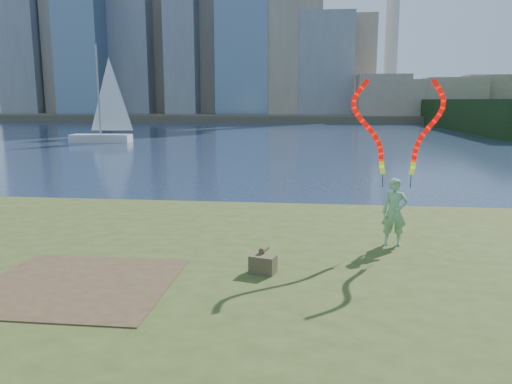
# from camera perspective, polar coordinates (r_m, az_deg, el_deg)

# --- Properties ---
(ground) EXTENTS (320.00, 320.00, 0.00)m
(ground) POSITION_cam_1_polar(r_m,az_deg,el_deg) (11.75, -2.59, -9.06)
(ground) COLOR #1A2741
(ground) RESTS_ON ground
(grassy_knoll) EXTENTS (20.00, 18.00, 0.80)m
(grassy_knoll) POSITION_cam_1_polar(r_m,az_deg,el_deg) (9.52, -4.83, -11.71)
(grassy_knoll) COLOR #374719
(grassy_knoll) RESTS_ON ground
(dirt_patch) EXTENTS (3.20, 3.00, 0.02)m
(dirt_patch) POSITION_cam_1_polar(r_m,az_deg,el_deg) (9.24, -19.74, -9.90)
(dirt_patch) COLOR #47331E
(dirt_patch) RESTS_ON grassy_knoll
(far_shore) EXTENTS (320.00, 40.00, 1.20)m
(far_shore) POSITION_cam_1_polar(r_m,az_deg,el_deg) (106.00, 5.62, 8.65)
(far_shore) COLOR #4B4637
(far_shore) RESTS_ON ground
(woman_with_ribbons) EXTENTS (1.99, 0.38, 3.88)m
(woman_with_ribbons) POSITION_cam_1_polar(r_m,az_deg,el_deg) (11.11, 15.75, 1.37)
(woman_with_ribbons) COLOR #12711A
(woman_with_ribbons) RESTS_ON grassy_knoll
(canvas_bag) EXTENTS (0.53, 0.59, 0.44)m
(canvas_bag) POSITION_cam_1_polar(r_m,az_deg,el_deg) (9.25, 0.81, -8.11)
(canvas_bag) COLOR brown
(canvas_bag) RESTS_ON grassy_knoll
(sailboat) EXTENTS (5.94, 2.10, 8.95)m
(sailboat) POSITION_cam_1_polar(r_m,az_deg,el_deg) (49.16, -17.03, 7.25)
(sailboat) COLOR silver
(sailboat) RESTS_ON ground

